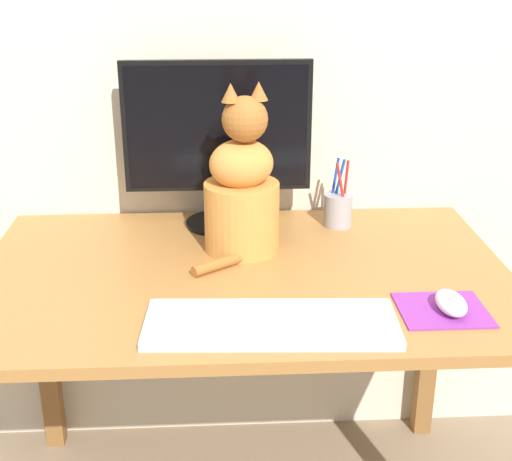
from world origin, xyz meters
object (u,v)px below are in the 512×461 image
monitor (218,137)px  computer_mouse_right (451,303)px  cat (244,191)px  keyboard (271,323)px  pen_cup (338,209)px

monitor → computer_mouse_right: bearing=-47.9°
monitor → computer_mouse_right: (0.45, -0.49, -0.21)m
cat → keyboard: bearing=-99.7°
computer_mouse_right → cat: (-0.39, 0.33, 0.13)m
monitor → computer_mouse_right: monitor is taller
computer_mouse_right → cat: size_ratio=0.26×
computer_mouse_right → cat: cat is taller
keyboard → pen_cup: 0.56m
cat → monitor: bearing=94.2°
keyboard → pen_cup: bearing=71.0°
cat → pen_cup: bearing=15.3°
keyboard → computer_mouse_right: computer_mouse_right is taller
monitor → keyboard: size_ratio=0.96×
monitor → pen_cup: monitor is taller
keyboard → monitor: bearing=102.8°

